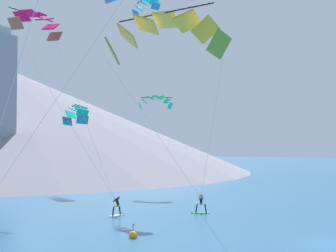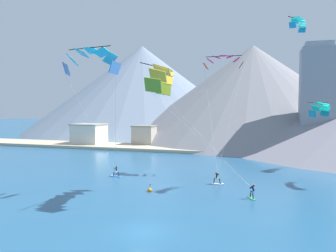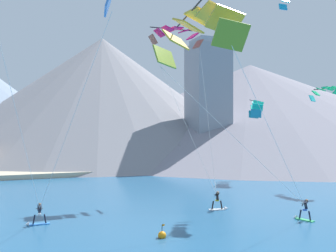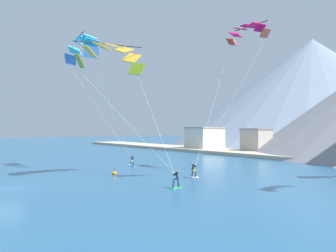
% 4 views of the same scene
% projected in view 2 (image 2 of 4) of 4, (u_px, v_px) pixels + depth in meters
% --- Properties ---
extents(ground_plane, '(400.00, 400.00, 0.00)m').
position_uv_depth(ground_plane, '(143.00, 232.00, 26.88)').
color(ground_plane, '#23567F').
extents(kitesurfer_near_lead, '(1.00, 1.77, 1.72)m').
position_uv_depth(kitesurfer_near_lead, '(252.00, 194.00, 36.84)').
color(kitesurfer_near_lead, '#33B266').
rests_on(kitesurfer_near_lead, ground).
extents(kitesurfer_near_trail, '(1.78, 0.70, 1.77)m').
position_uv_depth(kitesurfer_near_trail, '(218.00, 180.00, 43.32)').
color(kitesurfer_near_trail, white).
rests_on(kitesurfer_near_trail, ground).
extents(kitesurfer_mid_center, '(1.75, 0.55, 1.68)m').
position_uv_depth(kitesurfer_mid_center, '(115.00, 173.00, 48.11)').
color(kitesurfer_mid_center, '#337FDB').
rests_on(kitesurfer_mid_center, ground).
extents(parafoil_kite_near_lead, '(11.83, 8.80, 13.62)m').
position_uv_depth(parafoil_kite_near_lead, '(162.00, 77.00, 37.13)').
color(parafoil_kite_near_lead, olive).
extents(parafoil_kite_near_trail, '(6.21, 9.42, 16.94)m').
position_uv_depth(parafoil_kite_near_trail, '(223.00, 61.00, 50.79)').
color(parafoil_kite_near_trail, '#A94F3C').
extents(parafoil_kite_mid_center, '(7.27, 8.86, 16.14)m').
position_uv_depth(parafoil_kite_mid_center, '(91.00, 59.00, 39.64)').
color(parafoil_kite_mid_center, '#427DC9').
extents(parafoil_kite_distant_low_drift, '(3.96, 5.50, 2.53)m').
position_uv_depth(parafoil_kite_distant_low_drift, '(321.00, 108.00, 53.73)').
color(parafoil_kite_distant_low_drift, teal).
extents(parafoil_kite_distant_mid_solo, '(2.45, 4.03, 1.64)m').
position_uv_depth(parafoil_kite_distant_mid_solo, '(299.00, 23.00, 42.04)').
color(parafoil_kite_distant_mid_solo, '#1A94CA').
extents(race_marker_buoy, '(0.56, 0.56, 1.02)m').
position_uv_depth(race_marker_buoy, '(150.00, 190.00, 39.78)').
color(race_marker_buoy, orange).
rests_on(race_marker_buoy, ground).
extents(shoreline_strip, '(180.00, 10.00, 0.70)m').
position_uv_depth(shoreline_strip, '(223.00, 151.00, 73.81)').
color(shoreline_strip, '#BCAD8E').
rests_on(shoreline_strip, ground).
extents(shore_building_promenade_mid, '(5.56, 4.62, 5.45)m').
position_uv_depth(shore_building_promenade_mid, '(144.00, 136.00, 83.74)').
color(shore_building_promenade_mid, '#B7AD9E').
rests_on(shore_building_promenade_mid, ground).
extents(shore_building_quay_east, '(9.18, 6.85, 4.18)m').
position_uv_depth(shore_building_quay_east, '(299.00, 144.00, 71.40)').
color(shore_building_quay_east, silver).
rests_on(shore_building_quay_east, ground).
extents(shore_building_quay_west, '(7.75, 7.04, 5.78)m').
position_uv_depth(shore_building_quay_west, '(89.00, 135.00, 85.49)').
color(shore_building_quay_west, silver).
rests_on(shore_building_quay_west, ground).
extents(shore_building_old_town, '(8.68, 4.43, 3.91)m').
position_uv_depth(shore_building_old_town, '(218.00, 142.00, 76.72)').
color(shore_building_old_town, silver).
rests_on(shore_building_old_town, ground).
extents(highrise_tower, '(7.00, 7.00, 24.05)m').
position_uv_depth(highrise_tower, '(317.00, 100.00, 71.52)').
color(highrise_tower, gray).
rests_on(highrise_tower, ground).
extents(mountain_peak_central_summit, '(91.27, 91.27, 34.25)m').
position_uv_depth(mountain_peak_central_summit, '(142.00, 89.00, 130.99)').
color(mountain_peak_central_summit, gray).
rests_on(mountain_peak_central_summit, ground).
extents(mountain_peak_east_shoulder, '(81.93, 81.93, 29.66)m').
position_uv_depth(mountain_peak_east_shoulder, '(253.00, 92.00, 104.11)').
color(mountain_peak_east_shoulder, gray).
rests_on(mountain_peak_east_shoulder, ground).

